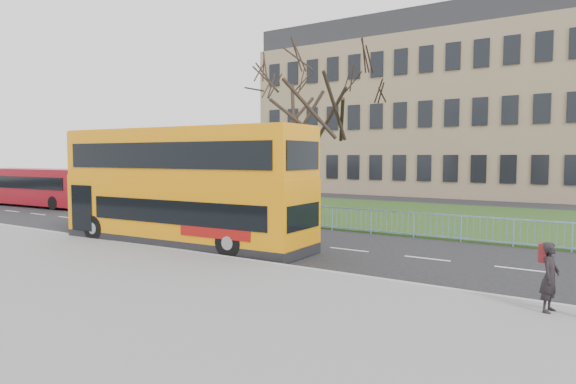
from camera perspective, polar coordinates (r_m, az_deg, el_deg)
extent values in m
plane|color=black|center=(19.07, -4.82, -6.62)|extent=(120.00, 120.00, 0.00)
cube|color=slate|center=(14.55, -21.98, -10.02)|extent=(80.00, 10.50, 0.12)
cube|color=gray|center=(17.90, -7.96, -7.12)|extent=(80.00, 0.20, 0.14)
cube|color=#1D3C16|center=(31.39, 11.77, -2.41)|extent=(80.00, 15.40, 0.08)
cube|color=#90775B|center=(52.46, 15.41, 7.71)|extent=(30.00, 15.00, 14.00)
cube|color=orange|center=(20.63, -11.50, -2.00)|extent=(10.92, 3.13, 2.01)
cube|color=orange|center=(20.54, -11.54, 1.26)|extent=(10.92, 3.13, 0.35)
cube|color=orange|center=(20.52, -11.59, 4.25)|extent=(10.86, 3.08, 1.80)
cube|color=black|center=(19.26, -12.75, -2.22)|extent=(8.32, 0.48, 0.87)
cube|color=black|center=(19.60, -14.11, 3.96)|extent=(9.92, 0.56, 0.98)
cylinder|color=black|center=(22.76, -20.67, -3.76)|extent=(1.08, 0.34, 1.07)
cylinder|color=black|center=(17.86, -6.52, -5.61)|extent=(1.08, 0.34, 1.07)
cube|color=maroon|center=(39.77, -26.04, 0.58)|extent=(10.05, 2.89, 2.44)
cube|color=black|center=(39.14, -27.45, 0.94)|extent=(8.56, 0.59, 0.81)
cylinder|color=black|center=(36.65, -24.60, -1.13)|extent=(0.92, 0.29, 0.90)
imported|color=black|center=(12.66, 27.09, -8.42)|extent=(0.45, 0.61, 1.53)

